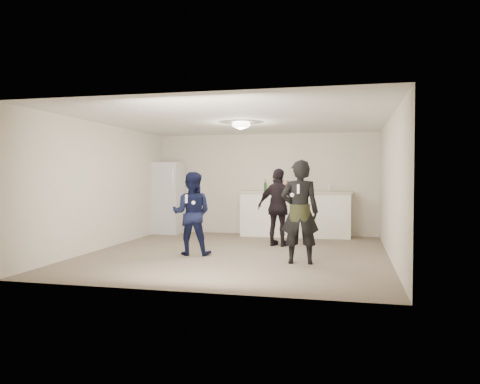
% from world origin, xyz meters
% --- Properties ---
extents(floor, '(6.00, 6.00, 0.00)m').
position_xyz_m(floor, '(0.00, 0.00, 0.00)').
color(floor, '#6B5B4C').
rests_on(floor, ground).
extents(ceiling, '(6.00, 6.00, 0.00)m').
position_xyz_m(ceiling, '(0.00, 0.00, 2.50)').
color(ceiling, silver).
rests_on(ceiling, wall_back).
extents(wall_back, '(6.00, 0.00, 6.00)m').
position_xyz_m(wall_back, '(0.00, 3.00, 1.25)').
color(wall_back, beige).
rests_on(wall_back, floor).
extents(wall_front, '(6.00, 0.00, 6.00)m').
position_xyz_m(wall_front, '(0.00, -3.00, 1.25)').
color(wall_front, beige).
rests_on(wall_front, floor).
extents(wall_left, '(0.00, 6.00, 6.00)m').
position_xyz_m(wall_left, '(-2.75, 0.00, 1.25)').
color(wall_left, beige).
rests_on(wall_left, floor).
extents(wall_right, '(0.00, 6.00, 6.00)m').
position_xyz_m(wall_right, '(2.75, 0.00, 1.25)').
color(wall_right, beige).
rests_on(wall_right, floor).
extents(counter, '(2.60, 0.56, 1.05)m').
position_xyz_m(counter, '(0.78, 2.67, 0.53)').
color(counter, white).
rests_on(counter, floor).
extents(counter_top, '(2.68, 0.64, 0.04)m').
position_xyz_m(counter_top, '(0.78, 2.67, 1.07)').
color(counter_top, beige).
rests_on(counter_top, counter).
extents(fridge, '(0.70, 0.70, 1.80)m').
position_xyz_m(fridge, '(-2.45, 2.60, 0.90)').
color(fridge, silver).
rests_on(fridge, floor).
extents(fridge_handle, '(0.02, 0.02, 0.60)m').
position_xyz_m(fridge_handle, '(-2.17, 2.23, 1.30)').
color(fridge_handle, silver).
rests_on(fridge_handle, fridge).
extents(ceiling_dome, '(0.36, 0.36, 0.16)m').
position_xyz_m(ceiling_dome, '(0.00, 0.30, 2.45)').
color(ceiling_dome, white).
rests_on(ceiling_dome, ceiling).
extents(shaker, '(0.08, 0.08, 0.17)m').
position_xyz_m(shaker, '(0.41, 2.57, 1.18)').
color(shaker, '#A9A8AD').
rests_on(shaker, counter_top).
extents(man, '(0.81, 0.67, 1.53)m').
position_xyz_m(man, '(-0.79, -0.35, 0.77)').
color(man, '#0E153D').
rests_on(man, floor).
extents(woman, '(0.67, 0.47, 1.72)m').
position_xyz_m(woman, '(1.25, -0.76, 0.86)').
color(woman, black).
rests_on(woman, floor).
extents(camo_shorts, '(0.34, 0.34, 0.28)m').
position_xyz_m(camo_shorts, '(1.25, -0.76, 0.85)').
color(camo_shorts, '#2F3417').
rests_on(camo_shorts, woman).
extents(spectator, '(1.02, 0.63, 1.62)m').
position_xyz_m(spectator, '(0.62, 1.08, 0.81)').
color(spectator, black).
rests_on(spectator, floor).
extents(remote_man, '(0.04, 0.04, 0.15)m').
position_xyz_m(remote_man, '(-0.79, -0.63, 1.05)').
color(remote_man, white).
rests_on(remote_man, man).
extents(nunchuk_man, '(0.07, 0.07, 0.07)m').
position_xyz_m(nunchuk_man, '(-0.67, -0.60, 0.98)').
color(nunchuk_man, white).
rests_on(nunchuk_man, man).
extents(remote_woman, '(0.04, 0.04, 0.15)m').
position_xyz_m(remote_woman, '(1.25, -1.01, 1.25)').
color(remote_woman, white).
rests_on(remote_woman, woman).
extents(nunchuk_woman, '(0.07, 0.07, 0.07)m').
position_xyz_m(nunchuk_woman, '(1.15, -0.98, 1.15)').
color(nunchuk_woman, silver).
rests_on(nunchuk_woman, woman).
extents(bottle_cluster, '(1.57, 0.28, 0.23)m').
position_xyz_m(bottle_cluster, '(0.75, 2.55, 1.19)').
color(bottle_cluster, maroon).
rests_on(bottle_cluster, counter_top).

